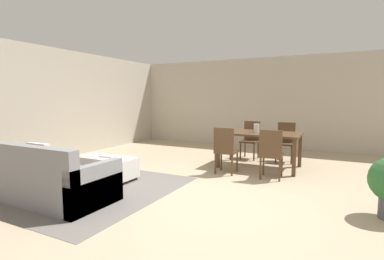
{
  "coord_description": "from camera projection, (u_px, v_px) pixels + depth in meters",
  "views": [
    {
      "loc": [
        1.74,
        -3.84,
        1.48
      ],
      "look_at": [
        -0.94,
        1.39,
        0.84
      ],
      "focal_mm": 27.15,
      "sensor_mm": 36.0,
      "label": 1
    }
  ],
  "objects": [
    {
      "name": "ground_plane",
      "position": [
        205.0,
        198.0,
        4.35
      ],
      "size": [
        10.8,
        10.8,
        0.0
      ],
      "primitive_type": "plane",
      "color": "tan"
    },
    {
      "name": "wall_back",
      "position": [
        275.0,
        103.0,
        8.63
      ],
      "size": [
        9.0,
        0.12,
        2.7
      ],
      "primitive_type": "cube",
      "color": "#BCB2A0",
      "rests_on": "ground_plane"
    },
    {
      "name": "wall_left",
      "position": [
        37.0,
        104.0,
        6.69
      ],
      "size": [
        0.12,
        11.0,
        2.7
      ],
      "primitive_type": "cube",
      "color": "#BCB2A0",
      "rests_on": "ground_plane"
    },
    {
      "name": "area_rug",
      "position": [
        81.0,
        187.0,
        4.86
      ],
      "size": [
        3.0,
        2.8,
        0.01
      ],
      "primitive_type": "cube",
      "color": "slate",
      "rests_on": "ground_plane"
    },
    {
      "name": "couch",
      "position": [
        42.0,
        179.0,
        4.29
      ],
      "size": [
        2.18,
        0.93,
        0.86
      ],
      "color": "gray",
      "rests_on": "ground_plane"
    },
    {
      "name": "ottoman_table",
      "position": [
        108.0,
        167.0,
        5.33
      ],
      "size": [
        1.06,
        0.5,
        0.41
      ],
      "color": "silver",
      "rests_on": "ground_plane"
    },
    {
      "name": "dining_table",
      "position": [
        260.0,
        136.0,
        6.21
      ],
      "size": [
        1.68,
        0.99,
        0.76
      ],
      "color": "#513823",
      "rests_on": "ground_plane"
    },
    {
      "name": "dining_chair_near_left",
      "position": [
        225.0,
        148.0,
        5.67
      ],
      "size": [
        0.41,
        0.41,
        0.92
      ],
      "color": "#513823",
      "rests_on": "ground_plane"
    },
    {
      "name": "dining_chair_near_right",
      "position": [
        271.0,
        151.0,
        5.29
      ],
      "size": [
        0.43,
        0.43,
        0.92
      ],
      "color": "#513823",
      "rests_on": "ground_plane"
    },
    {
      "name": "dining_chair_far_left",
      "position": [
        251.0,
        138.0,
        7.18
      ],
      "size": [
        0.41,
        0.41,
        0.92
      ],
      "color": "#513823",
      "rests_on": "ground_plane"
    },
    {
      "name": "dining_chair_far_right",
      "position": [
        286.0,
        140.0,
        6.81
      ],
      "size": [
        0.41,
        0.41,
        0.92
      ],
      "color": "#513823",
      "rests_on": "ground_plane"
    },
    {
      "name": "vase_centerpiece",
      "position": [
        257.0,
        128.0,
        6.2
      ],
      "size": [
        0.12,
        0.12,
        0.18
      ],
      "primitive_type": "cylinder",
      "color": "silver",
      "rests_on": "dining_table"
    },
    {
      "name": "book_on_ottoman",
      "position": [
        108.0,
        156.0,
        5.33
      ],
      "size": [
        0.29,
        0.24,
        0.03
      ],
      "primitive_type": "cube",
      "rotation": [
        0.0,
        0.0,
        0.15
      ],
      "color": "silver",
      "rests_on": "ottoman_table"
    }
  ]
}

